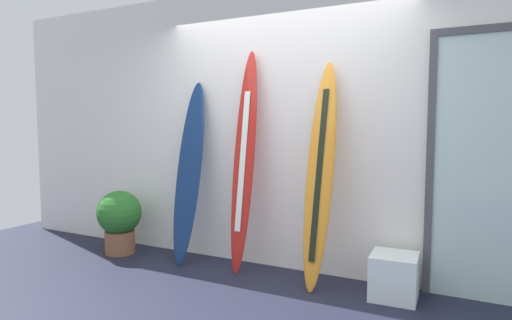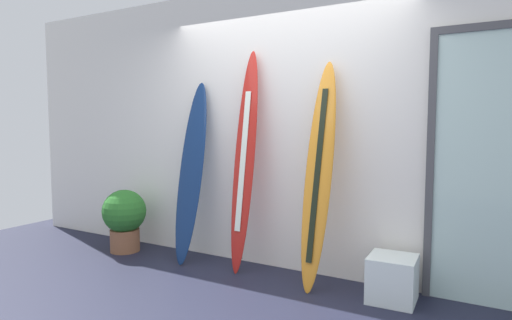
{
  "view_description": "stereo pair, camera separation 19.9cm",
  "coord_description": "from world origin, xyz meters",
  "px_view_note": "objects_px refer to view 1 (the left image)",
  "views": [
    {
      "loc": [
        1.7,
        -2.7,
        1.44
      ],
      "look_at": [
        -0.15,
        0.95,
        1.09
      ],
      "focal_mm": 30.46,
      "sensor_mm": 36.0,
      "label": 1
    },
    {
      "loc": [
        1.88,
        -2.61,
        1.44
      ],
      "look_at": [
        -0.15,
        0.95,
        1.09
      ],
      "focal_mm": 30.46,
      "sensor_mm": 36.0,
      "label": 2
    }
  ],
  "objects_px": {
    "surfboard_sunset": "(320,174)",
    "glass_door": "(500,163)",
    "surfboard_navy": "(189,172)",
    "surfboard_crimson": "(244,163)",
    "display_block_left": "(394,276)",
    "potted_plant": "(119,218)"
  },
  "relations": [
    {
      "from": "surfboard_sunset",
      "to": "display_block_left",
      "type": "bearing_deg",
      "value": 0.36
    },
    {
      "from": "surfboard_crimson",
      "to": "display_block_left",
      "type": "xyz_separation_m",
      "value": [
        1.44,
        -0.06,
        -0.88
      ]
    },
    {
      "from": "surfboard_navy",
      "to": "surfboard_crimson",
      "type": "distance_m",
      "value": 0.65
    },
    {
      "from": "surfboard_sunset",
      "to": "display_block_left",
      "type": "distance_m",
      "value": 1.04
    },
    {
      "from": "surfboard_navy",
      "to": "display_block_left",
      "type": "xyz_separation_m",
      "value": [
        2.07,
        -0.03,
        -0.75
      ]
    },
    {
      "from": "surfboard_navy",
      "to": "surfboard_sunset",
      "type": "xyz_separation_m",
      "value": [
        1.42,
        -0.04,
        0.06
      ]
    },
    {
      "from": "display_block_left",
      "to": "surfboard_sunset",
      "type": "bearing_deg",
      "value": -179.64
    },
    {
      "from": "surfboard_sunset",
      "to": "glass_door",
      "type": "xyz_separation_m",
      "value": [
        1.38,
        0.27,
        0.13
      ]
    },
    {
      "from": "potted_plant",
      "to": "display_block_left",
      "type": "bearing_deg",
      "value": 1.66
    },
    {
      "from": "surfboard_navy",
      "to": "glass_door",
      "type": "relative_size",
      "value": 0.85
    },
    {
      "from": "surfboard_crimson",
      "to": "glass_door",
      "type": "distance_m",
      "value": 2.18
    },
    {
      "from": "surfboard_navy",
      "to": "glass_door",
      "type": "bearing_deg",
      "value": 4.71
    },
    {
      "from": "surfboard_crimson",
      "to": "potted_plant",
      "type": "xyz_separation_m",
      "value": [
        -1.5,
        -0.14,
        -0.67
      ]
    },
    {
      "from": "surfboard_navy",
      "to": "surfboard_sunset",
      "type": "height_order",
      "value": "surfboard_sunset"
    },
    {
      "from": "display_block_left",
      "to": "surfboard_crimson",
      "type": "bearing_deg",
      "value": 177.79
    },
    {
      "from": "display_block_left",
      "to": "glass_door",
      "type": "bearing_deg",
      "value": 19.79
    },
    {
      "from": "surfboard_crimson",
      "to": "display_block_left",
      "type": "bearing_deg",
      "value": -2.21
    },
    {
      "from": "surfboard_navy",
      "to": "display_block_left",
      "type": "height_order",
      "value": "surfboard_navy"
    },
    {
      "from": "display_block_left",
      "to": "glass_door",
      "type": "height_order",
      "value": "glass_door"
    },
    {
      "from": "surfboard_navy",
      "to": "surfboard_sunset",
      "type": "distance_m",
      "value": 1.43
    },
    {
      "from": "display_block_left",
      "to": "glass_door",
      "type": "relative_size",
      "value": 0.17
    },
    {
      "from": "surfboard_navy",
      "to": "surfboard_crimson",
      "type": "xyz_separation_m",
      "value": [
        0.63,
        0.02,
        0.12
      ]
    }
  ]
}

